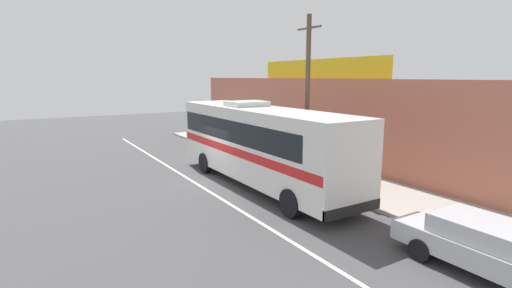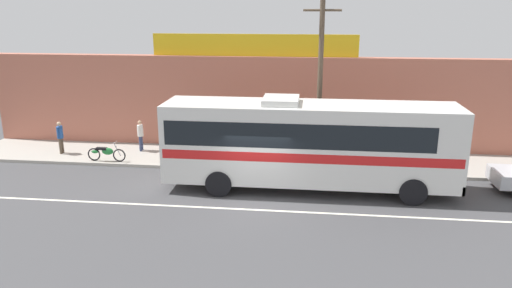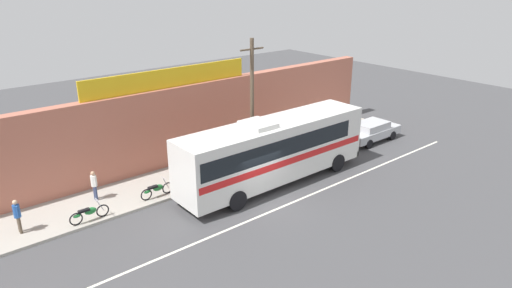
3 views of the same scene
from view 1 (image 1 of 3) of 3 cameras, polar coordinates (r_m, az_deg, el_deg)
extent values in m
plane|color=#444447|center=(18.39, -6.82, -5.46)|extent=(70.00, 70.00, 0.00)
cube|color=#A8A399|center=(21.00, 6.19, -3.29)|extent=(30.00, 3.60, 0.14)
cube|color=#B26651|center=(21.96, 10.77, 3.36)|extent=(30.00, 0.70, 4.80)
cube|color=gold|center=(22.56, 9.29, 11.09)|extent=(10.38, 0.12, 1.10)
cube|color=silver|center=(18.09, -9.14, -5.78)|extent=(30.00, 0.14, 0.01)
cube|color=silver|center=(17.01, 0.59, 0.21)|extent=(11.57, 2.49, 3.10)
cube|color=black|center=(17.31, -0.22, 2.23)|extent=(10.18, 2.51, 0.96)
cube|color=red|center=(17.07, 0.58, -0.78)|extent=(11.34, 2.51, 0.36)
cube|color=black|center=(12.51, 14.71, -1.64)|extent=(0.04, 2.24, 1.40)
cube|color=black|center=(13.00, 14.32, -9.51)|extent=(0.12, 2.49, 0.36)
cube|color=silver|center=(17.79, -1.39, 6.07)|extent=(1.40, 1.74, 0.24)
cylinder|color=black|center=(15.02, 12.44, -7.15)|extent=(1.04, 0.32, 1.04)
cylinder|color=black|center=(13.59, 5.30, -8.82)|extent=(1.04, 0.32, 1.04)
cylinder|color=black|center=(20.80, -1.80, -2.09)|extent=(1.04, 0.32, 1.04)
cylinder|color=black|center=(19.79, -7.62, -2.81)|extent=(1.04, 0.32, 1.04)
cube|color=#B7BABF|center=(11.44, 31.51, -13.59)|extent=(4.54, 1.73, 0.56)
cube|color=#B7BABF|center=(11.30, 31.30, -11.03)|extent=(2.36, 1.56, 0.48)
cylinder|color=black|center=(12.79, 27.77, -12.24)|extent=(0.62, 0.20, 0.62)
cylinder|color=black|center=(11.50, 23.43, -14.40)|extent=(0.62, 0.20, 0.62)
cylinder|color=brown|center=(17.86, 7.72, 6.77)|extent=(0.22, 0.22, 7.52)
cylinder|color=brown|center=(17.96, 7.97, 16.89)|extent=(1.60, 0.10, 0.10)
torus|color=black|center=(26.01, -5.76, 0.18)|extent=(0.62, 0.06, 0.62)
torus|color=black|center=(27.13, -6.91, 0.57)|extent=(0.62, 0.06, 0.62)
cylinder|color=silver|center=(26.03, -5.85, 0.86)|extent=(0.34, 0.04, 0.65)
cylinder|color=silver|center=(26.07, -5.96, 1.58)|extent=(0.03, 0.56, 0.03)
ellipsoid|color=#237F38|center=(26.48, -6.30, 0.75)|extent=(0.56, 0.22, 0.34)
cube|color=black|center=(26.72, -6.57, 1.09)|extent=(0.52, 0.20, 0.10)
ellipsoid|color=#237F38|center=(27.05, -6.86, 0.85)|extent=(0.36, 0.14, 0.16)
torus|color=black|center=(22.99, -1.50, -1.09)|extent=(0.62, 0.06, 0.62)
torus|color=black|center=(24.03, -2.95, -0.60)|extent=(0.62, 0.06, 0.62)
cylinder|color=silver|center=(23.00, -1.60, -0.32)|extent=(0.34, 0.04, 0.65)
cylinder|color=silver|center=(23.03, -1.73, 0.50)|extent=(0.03, 0.56, 0.03)
ellipsoid|color=#237F38|center=(23.42, -2.17, -0.43)|extent=(0.56, 0.22, 0.34)
cube|color=black|center=(23.64, -2.51, -0.04)|extent=(0.52, 0.20, 0.10)
ellipsoid|color=#237F38|center=(23.95, -2.89, -0.30)|extent=(0.36, 0.14, 0.16)
cylinder|color=brown|center=(29.47, -6.80, 1.50)|extent=(0.13, 0.13, 0.79)
cylinder|color=brown|center=(29.40, -7.12, 1.47)|extent=(0.13, 0.13, 0.79)
cylinder|color=#23519E|center=(29.34, -6.98, 2.82)|extent=(0.30, 0.30, 0.59)
sphere|color=tan|center=(29.29, -7.00, 3.65)|extent=(0.21, 0.21, 0.21)
cylinder|color=#23519E|center=(29.42, -6.63, 2.90)|extent=(0.08, 0.08, 0.54)
cylinder|color=#23519E|center=(29.25, -7.34, 2.85)|extent=(0.08, 0.08, 0.54)
cylinder|color=navy|center=(26.57, -1.54, 0.60)|extent=(0.13, 0.13, 0.76)
cylinder|color=navy|center=(26.48, -1.88, 0.56)|extent=(0.13, 0.13, 0.76)
cylinder|color=white|center=(26.42, -1.72, 2.01)|extent=(0.30, 0.30, 0.57)
sphere|color=tan|center=(26.36, -1.72, 2.91)|extent=(0.21, 0.21, 0.21)
cylinder|color=white|center=(26.51, -1.34, 2.10)|extent=(0.08, 0.08, 0.53)
cylinder|color=white|center=(26.32, -2.10, 2.04)|extent=(0.08, 0.08, 0.53)
camera|label=2|loc=(17.34, -67.84, 11.48)|focal=33.95mm
camera|label=3|loc=(31.23, -48.70, 18.01)|focal=31.76mm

